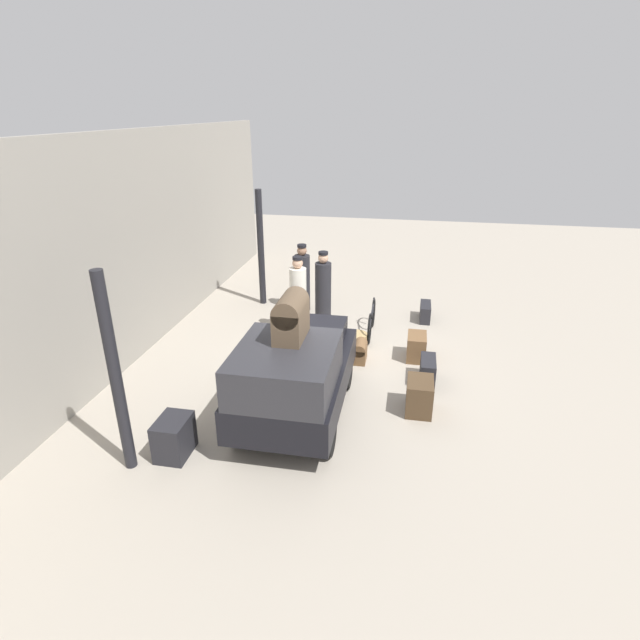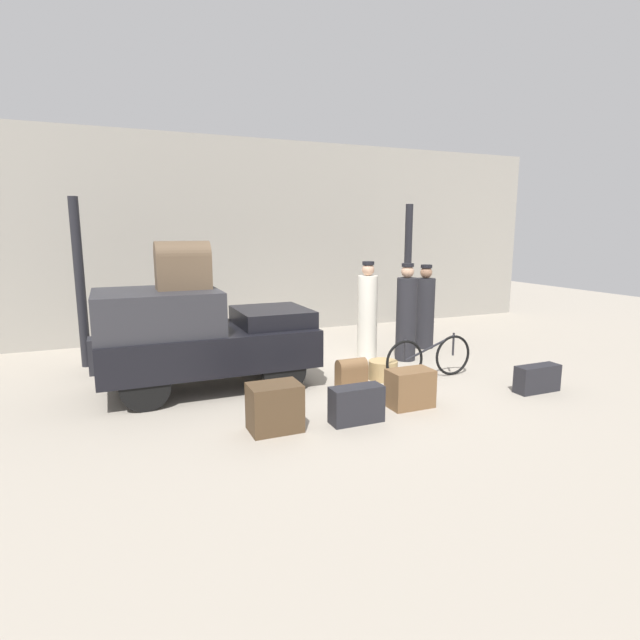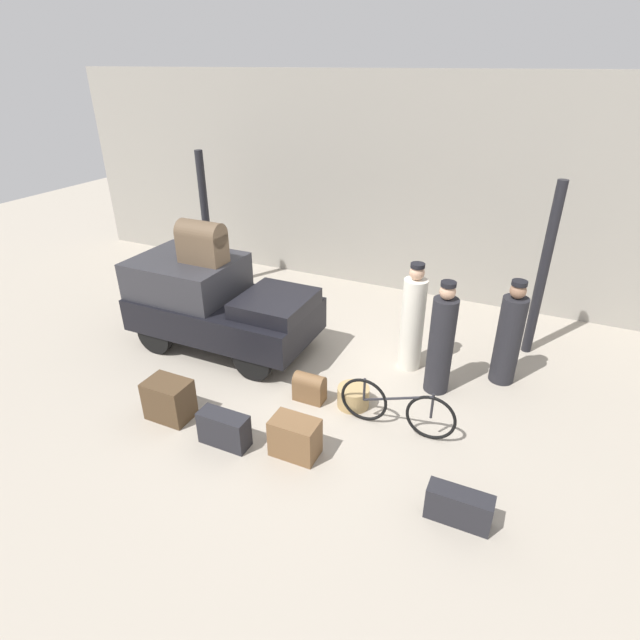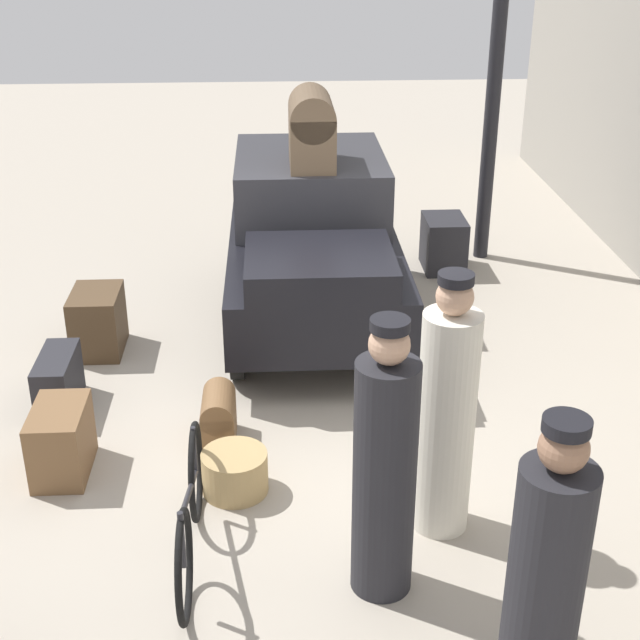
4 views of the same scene
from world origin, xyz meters
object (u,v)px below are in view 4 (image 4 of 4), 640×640
Objects in this scene: trunk_large_brown at (98,321)px; trunk_on_truck_roof at (312,127)px; bicycle at (190,514)px; conductor_in_dark_uniform at (545,580)px; trunk_umber_medium at (61,441)px; wicker_basket at (235,472)px; suitcase_black_upright at (58,382)px; truck at (313,240)px; trunk_wicker_pale at (444,243)px; trunk_barrel_dark at (219,416)px; porter_standing_middle at (385,471)px; porter_with_bicycle at (446,416)px.

trunk_on_truck_roof reaches higher than trunk_large_brown.
conductor_in_dark_uniform reaches higher than bicycle.
bicycle is 2.66× the size of trunk_umber_medium.
trunk_umber_medium reaches higher than wicker_basket.
suitcase_black_upright is 3.32m from trunk_on_truck_roof.
truck reaches higher than bicycle.
wicker_basket is at bearing -28.47° from trunk_wicker_pale.
trunk_large_brown reaches higher than trunk_barrel_dark.
bicycle is 3.45× the size of wicker_basket.
truck is 2.82m from suitcase_black_upright.
trunk_large_brown reaches higher than suitcase_black_upright.
trunk_barrel_dark is at bearing -145.38° from conductor_in_dark_uniform.
trunk_barrel_dark is at bearing 106.76° from trunk_umber_medium.
trunk_on_truck_roof is at bearing 128.92° from suitcase_black_upright.
wicker_basket is at bearing -137.58° from porter_standing_middle.
truck is at bearing 126.28° from suitcase_black_upright.
trunk_wicker_pale is (-4.20, 2.28, 0.15)m from wicker_basket.
trunk_barrel_dark is at bearing -34.38° from trunk_wicker_pale.
trunk_large_brown is at bearing -160.09° from bicycle.
porter_with_bicycle is 2.68× the size of suitcase_black_upright.
trunk_umber_medium is at bearing -37.69° from truck.
trunk_on_truck_roof is at bearing 109.80° from trunk_large_brown.
trunk_umber_medium is at bearing -135.24° from bicycle.
conductor_in_dark_uniform is 5.23m from trunk_large_brown.
trunk_barrel_dark is at bearing -167.59° from wicker_basket.
trunk_barrel_dark is (-0.66, -0.14, 0.08)m from wicker_basket.
trunk_on_truck_roof is (-5.00, -0.94, 1.14)m from conductor_in_dark_uniform.
bicycle is 0.80m from wicker_basket.
trunk_large_brown is (-2.77, -2.77, -0.56)m from porter_with_bicycle.
suitcase_black_upright is (1.63, -2.22, -0.62)m from truck.
trunk_on_truck_roof reaches higher than truck.
trunk_barrel_dark is at bearing -20.81° from truck.
conductor_in_dark_uniform reaches higher than wicker_basket.
porter_with_bicycle is at bearing 11.95° from truck.
wicker_basket is 1.56m from porter_standing_middle.
conductor_in_dark_uniform is 4.53m from suitcase_black_upright.
trunk_on_truck_roof reaches higher than conductor_in_dark_uniform.
trunk_umber_medium is (-1.34, -2.23, -0.58)m from porter_standing_middle.
trunk_wicker_pale is at bearing 117.38° from trunk_large_brown.
porter_with_bicycle is 2.87m from trunk_umber_medium.
trunk_umber_medium reaches higher than trunk_barrel_dark.
trunk_wicker_pale reaches higher than trunk_umber_medium.
trunk_umber_medium is at bearing 13.16° from suitcase_black_upright.
conductor_in_dark_uniform is at bearing 35.21° from trunk_large_brown.
wicker_basket is 0.27× the size of conductor_in_dark_uniform.
truck is 4.92m from conductor_in_dark_uniform.
bicycle reaches higher than trunk_large_brown.
truck is 5.18× the size of trunk_wicker_pale.
suitcase_black_upright is (1.05, -0.16, -0.06)m from trunk_large_brown.
truck is 3.42m from porter_with_bicycle.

